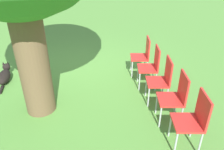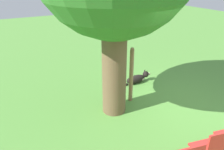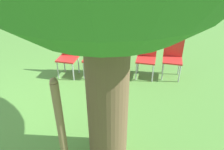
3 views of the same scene
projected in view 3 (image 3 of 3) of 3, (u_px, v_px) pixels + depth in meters
The scene contains 7 objects.
ground_plane at pixel (48, 119), 3.99m from camera, with size 30.00×30.00×0.00m, color #56933D.
fence_post at pixel (61, 125), 2.81m from camera, with size 0.10×0.10×1.44m.
red_chair_0 at pixel (69, 54), 5.15m from camera, with size 0.50×0.51×0.95m.
red_chair_1 at pixel (94, 54), 5.13m from camera, with size 0.50×0.51×0.95m.
red_chair_2 at pixel (120, 54), 5.11m from camera, with size 0.50×0.51×0.95m.
red_chair_3 at pixel (147, 55), 5.10m from camera, with size 0.50×0.51×0.95m.
red_chair_4 at pixel (173, 55), 5.08m from camera, with size 0.50×0.51×0.95m.
Camera 3 is at (3.00, 1.28, 2.70)m, focal length 35.00 mm.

